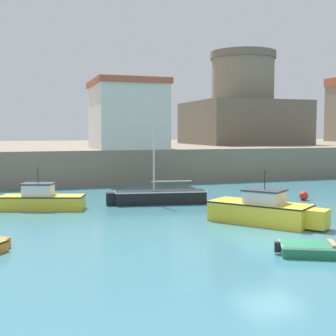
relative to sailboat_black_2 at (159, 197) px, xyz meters
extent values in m
plane|color=teal|center=(1.25, -10.63, -0.44)|extent=(200.00, 200.00, 0.00)
cube|color=gray|center=(1.25, 29.84, 0.96)|extent=(120.00, 40.00, 2.81)
cube|color=orange|center=(-8.66, -8.26, -0.24)|extent=(0.75, 0.72, 0.35)
cube|color=black|center=(0.12, -0.02, -0.05)|extent=(5.50, 2.06, 0.79)
cube|color=black|center=(-2.79, 0.47, -0.05)|extent=(0.64, 0.74, 0.67)
cube|color=white|center=(0.12, -0.02, 0.31)|extent=(5.55, 2.08, 0.07)
cylinder|color=silver|center=(-0.28, 0.05, 2.28)|extent=(0.10, 0.10, 3.87)
cylinder|color=silver|center=(0.78, -0.13, 0.90)|extent=(2.40, 0.48, 0.08)
cube|color=#237A4C|center=(2.34, -13.02, -0.24)|extent=(3.68, 2.64, 0.40)
cube|color=white|center=(2.34, -13.02, -0.08)|extent=(3.72, 2.67, 0.07)
cube|color=#997F5B|center=(2.34, -13.02, 0.00)|extent=(0.64, 1.03, 0.08)
cube|color=black|center=(0.66, -12.19, -0.19)|extent=(0.27, 0.27, 0.36)
cube|color=yellow|center=(-6.68, 0.13, -0.05)|extent=(4.73, 2.78, 0.78)
cube|color=black|center=(-6.68, 0.13, 0.30)|extent=(4.78, 2.81, 0.07)
cube|color=silver|center=(-6.90, 0.20, 0.64)|extent=(1.84, 1.53, 0.61)
cube|color=#2D333D|center=(-6.90, 0.20, 0.99)|extent=(1.99, 1.64, 0.08)
cylinder|color=black|center=(-6.90, 0.20, 1.48)|extent=(0.04, 0.04, 0.90)
cube|color=yellow|center=(2.86, -7.00, 0.04)|extent=(4.31, 4.83, 0.97)
cube|color=yellow|center=(4.52, -9.19, 0.04)|extent=(1.34, 1.30, 0.82)
cube|color=black|center=(2.86, -7.00, 0.49)|extent=(4.36, 4.88, 0.07)
cube|color=silver|center=(3.00, -7.19, 0.81)|extent=(2.11, 2.15, 0.56)
cube|color=#2D333D|center=(3.00, -7.19, 1.13)|extent=(2.27, 2.32, 0.08)
cylinder|color=black|center=(3.00, -7.19, 1.62)|extent=(0.04, 0.04, 0.90)
sphere|color=red|center=(9.11, -1.40, -0.16)|extent=(0.57, 0.57, 0.57)
cube|color=#685E4F|center=(17.25, 22.95, 4.82)|extent=(11.85, 11.85, 4.90)
cylinder|color=gray|center=(17.25, 22.95, 7.27)|extent=(7.17, 7.17, 9.79)
cylinder|color=#685E4F|center=(17.25, 22.95, 12.56)|extent=(7.53, 7.53, 0.80)
cube|color=silver|center=(1.25, 13.31, 5.05)|extent=(5.73, 6.81, 5.36)
cube|color=#B25133|center=(1.25, 13.31, 7.98)|extent=(6.02, 7.15, 0.50)
camera|label=1|loc=(-8.06, -26.40, 3.89)|focal=50.00mm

